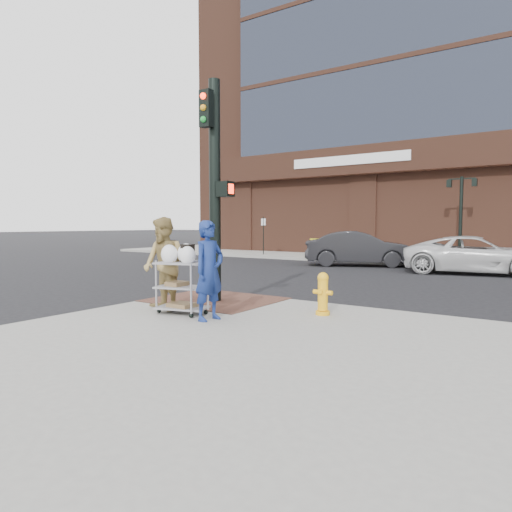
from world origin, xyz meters
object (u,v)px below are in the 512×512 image
Objects in this scene: lamp_post at (461,209)px; minivan_white at (476,255)px; traffic_signal_pole at (215,184)px; fire_hydrant at (323,293)px; utility_cart at (182,282)px; pedestrian_tan at (164,264)px; sedan_dark at (359,249)px; woman_blue at (209,270)px.

minivan_white is (1.29, -4.02, -1.89)m from lamp_post.
fire_hydrant is at bearing -1.10° from traffic_signal_pole.
pedestrian_tan is at bearing 175.04° from utility_cart.
utility_cart is (1.60, -13.40, -0.03)m from sedan_dark.
sedan_dark is 12.57m from fire_hydrant.
sedan_dark reaches higher than utility_cart.
utility_cart is (0.55, -0.05, -0.33)m from pedestrian_tan.
traffic_signal_pole is at bearing 41.87° from woman_blue.
sedan_dark is 0.92× the size of minivan_white.
traffic_signal_pole reaches higher than woman_blue.
sedan_dark is at bearing 107.75° from pedestrian_tan.
minivan_white reaches higher than fire_hydrant.
fire_hydrant is (3.95, -11.94, -0.23)m from sedan_dark.
traffic_signal_pole is 2.61× the size of pedestrian_tan.
fire_hydrant is at bearing 165.02° from minivan_white.
traffic_signal_pole is 1.03× the size of sedan_dark.
utility_cart is at bearing -75.50° from traffic_signal_pole.
traffic_signal_pole reaches higher than sedan_dark.
woman_blue is 0.35× the size of minivan_white.
traffic_signal_pole is 2.72m from woman_blue.
sedan_dark is at bearing 108.30° from fire_hydrant.
pedestrian_tan is at bearing 153.04° from minivan_white.
pedestrian_tan is 0.39× the size of sedan_dark.
pedestrian_tan is at bearing 87.46° from woman_blue.
woman_blue reaches higher than minivan_white.
traffic_signal_pole is at bearing 162.46° from sedan_dark.
woman_blue is 13.13m from minivan_white.
lamp_post is 2.08× the size of pedestrian_tan.
lamp_post reaches higher than woman_blue.
lamp_post is 0.80× the size of traffic_signal_pole.
lamp_post is at bearing 94.29° from pedestrian_tan.
lamp_post reaches higher than fire_hydrant.
fire_hydrant is at bearing -89.01° from lamp_post.
pedestrian_tan is 2.30× the size of fire_hydrant.
traffic_signal_pole is 12.01m from minivan_white.
traffic_signal_pole is at bearing 151.65° from minivan_white.
minivan_white is 13.17m from utility_cart.
traffic_signal_pole is 2.27m from pedestrian_tan.
woman_blue is at bearing 5.05° from pedestrian_tan.
sedan_dark is at bearing 95.80° from traffic_signal_pole.
woman_blue is at bearing 166.82° from sedan_dark.
lamp_post is 2.18× the size of woman_blue.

